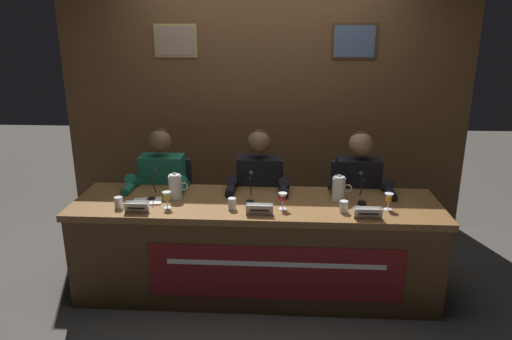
{
  "coord_description": "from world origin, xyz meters",
  "views": [
    {
      "loc": [
        0.2,
        -3.34,
        2.04
      ],
      "look_at": [
        0.0,
        0.0,
        1.0
      ],
      "focal_mm": 33.22,
      "sensor_mm": 36.0,
      "label": 1
    }
  ],
  "objects_px": {
    "chair_right": "(353,215)",
    "water_cup_right": "(344,207)",
    "panelist_left": "(161,189)",
    "juice_glass_center": "(283,198)",
    "chair_left": "(168,211)",
    "microphone_right": "(362,193)",
    "panelist_right": "(358,194)",
    "nameplate_center": "(259,209)",
    "juice_glass_right": "(389,198)",
    "microphone_left": "(152,190)",
    "microphone_center": "(250,192)",
    "chair_center": "(260,213)",
    "nameplate_left": "(137,207)",
    "conference_table": "(256,237)",
    "water_cup_left": "(119,203)",
    "water_cup_center": "(232,204)",
    "document_stack_left": "(147,201)",
    "water_pitcher_right_side": "(339,189)",
    "panelist_center": "(259,191)",
    "nameplate_right": "(368,213)",
    "water_pitcher_left_side": "(175,187)",
    "juice_glass_left": "(167,197)"
  },
  "relations": [
    {
      "from": "conference_table",
      "to": "nameplate_left",
      "type": "height_order",
      "value": "nameplate_left"
    },
    {
      "from": "water_cup_right",
      "to": "water_cup_center",
      "type": "bearing_deg",
      "value": 179.47
    },
    {
      "from": "juice_glass_left",
      "to": "juice_glass_center",
      "type": "bearing_deg",
      "value": 1.83
    },
    {
      "from": "panelist_left",
      "to": "microphone_center",
      "type": "bearing_deg",
      "value": -24.34
    },
    {
      "from": "microphone_left",
      "to": "microphone_center",
      "type": "bearing_deg",
      "value": -1.0
    },
    {
      "from": "juice_glass_left",
      "to": "juice_glass_center",
      "type": "height_order",
      "value": "same"
    },
    {
      "from": "microphone_center",
      "to": "water_pitcher_left_side",
      "type": "bearing_deg",
      "value": 176.83
    },
    {
      "from": "panelist_left",
      "to": "juice_glass_center",
      "type": "bearing_deg",
      "value": -25.66
    },
    {
      "from": "chair_center",
      "to": "microphone_center",
      "type": "distance_m",
      "value": 0.68
    },
    {
      "from": "panelist_right",
      "to": "document_stack_left",
      "type": "bearing_deg",
      "value": -165.74
    },
    {
      "from": "water_cup_center",
      "to": "water_pitcher_left_side",
      "type": "relative_size",
      "value": 0.4
    },
    {
      "from": "conference_table",
      "to": "water_cup_center",
      "type": "relative_size",
      "value": 32.55
    },
    {
      "from": "nameplate_center",
      "to": "juice_glass_right",
      "type": "bearing_deg",
      "value": 9.21
    },
    {
      "from": "water_cup_left",
      "to": "water_cup_right",
      "type": "height_order",
      "value": "same"
    },
    {
      "from": "microphone_left",
      "to": "juice_glass_left",
      "type": "bearing_deg",
      "value": -49.16
    },
    {
      "from": "nameplate_center",
      "to": "nameplate_right",
      "type": "xyz_separation_m",
      "value": [
        0.75,
        -0.02,
        0.0
      ]
    },
    {
      "from": "panelist_right",
      "to": "document_stack_left",
      "type": "distance_m",
      "value": 1.69
    },
    {
      "from": "panelist_center",
      "to": "panelist_right",
      "type": "distance_m",
      "value": 0.82
    },
    {
      "from": "conference_table",
      "to": "water_cup_left",
      "type": "bearing_deg",
      "value": -174.89
    },
    {
      "from": "conference_table",
      "to": "juice_glass_left",
      "type": "relative_size",
      "value": 22.31
    },
    {
      "from": "nameplate_left",
      "to": "water_pitcher_left_side",
      "type": "distance_m",
      "value": 0.37
    },
    {
      "from": "microphone_right",
      "to": "chair_center",
      "type": "bearing_deg",
      "value": 146.69
    },
    {
      "from": "panelist_right",
      "to": "juice_glass_center",
      "type": "bearing_deg",
      "value": -141.6
    },
    {
      "from": "microphone_left",
      "to": "chair_center",
      "type": "height_order",
      "value": "microphone_left"
    },
    {
      "from": "nameplate_right",
      "to": "microphone_right",
      "type": "height_order",
      "value": "microphone_right"
    },
    {
      "from": "water_cup_left",
      "to": "water_pitcher_right_side",
      "type": "xyz_separation_m",
      "value": [
        1.61,
        0.25,
        0.06
      ]
    },
    {
      "from": "juice_glass_left",
      "to": "microphone_left",
      "type": "xyz_separation_m",
      "value": [
        -0.15,
        0.18,
        -0.01
      ]
    },
    {
      "from": "microphone_left",
      "to": "water_cup_center",
      "type": "relative_size",
      "value": 2.54
    },
    {
      "from": "conference_table",
      "to": "water_pitcher_right_side",
      "type": "bearing_deg",
      "value": 14.73
    },
    {
      "from": "juice_glass_center",
      "to": "water_cup_right",
      "type": "height_order",
      "value": "juice_glass_center"
    },
    {
      "from": "nameplate_center",
      "to": "microphone_center",
      "type": "height_order",
      "value": "microphone_center"
    },
    {
      "from": "chair_right",
      "to": "water_cup_right",
      "type": "height_order",
      "value": "chair_right"
    },
    {
      "from": "chair_left",
      "to": "panelist_left",
      "type": "distance_m",
      "value": 0.34
    },
    {
      "from": "microphone_left",
      "to": "water_cup_center",
      "type": "distance_m",
      "value": 0.66
    },
    {
      "from": "microphone_center",
      "to": "chair_right",
      "type": "bearing_deg",
      "value": 32.51
    },
    {
      "from": "panelist_right",
      "to": "water_pitcher_left_side",
      "type": "distance_m",
      "value": 1.49
    },
    {
      "from": "microphone_left",
      "to": "microphone_center",
      "type": "xyz_separation_m",
      "value": [
        0.75,
        -0.01,
        0.0
      ]
    },
    {
      "from": "water_cup_left",
      "to": "microphone_left",
      "type": "xyz_separation_m",
      "value": [
        0.2,
        0.21,
        0.04
      ]
    },
    {
      "from": "conference_table",
      "to": "microphone_center",
      "type": "relative_size",
      "value": 12.8
    },
    {
      "from": "nameplate_right",
      "to": "juice_glass_center",
      "type": "bearing_deg",
      "value": 167.06
    },
    {
      "from": "nameplate_left",
      "to": "conference_table",
      "type": "bearing_deg",
      "value": 10.97
    },
    {
      "from": "water_cup_left",
      "to": "water_cup_right",
      "type": "xyz_separation_m",
      "value": [
        1.63,
        0.02,
        0.0
      ]
    },
    {
      "from": "nameplate_left",
      "to": "water_cup_right",
      "type": "relative_size",
      "value": 2.05
    },
    {
      "from": "nameplate_left",
      "to": "nameplate_right",
      "type": "relative_size",
      "value": 0.91
    },
    {
      "from": "chair_left",
      "to": "water_cup_center",
      "type": "bearing_deg",
      "value": -47.38
    },
    {
      "from": "juice_glass_left",
      "to": "panelist_center",
      "type": "distance_m",
      "value": 0.83
    },
    {
      "from": "nameplate_center",
      "to": "nameplate_left",
      "type": "bearing_deg",
      "value": -179.17
    },
    {
      "from": "panelist_left",
      "to": "microphone_right",
      "type": "xyz_separation_m",
      "value": [
        1.61,
        -0.32,
        0.12
      ]
    },
    {
      "from": "panelist_right",
      "to": "water_pitcher_right_side",
      "type": "xyz_separation_m",
      "value": [
        -0.2,
        -0.29,
        0.14
      ]
    },
    {
      "from": "panelist_center",
      "to": "panelist_right",
      "type": "relative_size",
      "value": 1.0
    }
  ]
}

